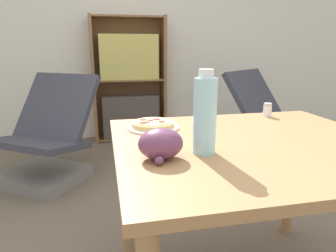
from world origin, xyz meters
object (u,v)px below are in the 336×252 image
Objects in this scene: pizza_on_plate at (153,125)px; salt_shaker at (267,110)px; bookshelf at (130,85)px; lounge_chair_far at (269,132)px; grape_bunch at (160,144)px; drink_bottle at (205,115)px; lounge_chair_near at (47,148)px.

salt_shaker is (0.63, 0.11, 0.02)m from pizza_on_plate.
salt_shaker is at bearing -76.30° from bookshelf.
salt_shaker is 1.49m from lounge_chair_far.
drink_bottle is (0.16, 0.02, 0.08)m from grape_bunch.
grape_bunch is 2.25m from lounge_chair_far.
lounge_chair_near reaches higher than salt_shaker.
grape_bunch is 0.83m from salt_shaker.
bookshelf reaches higher than salt_shaker.
salt_shaker is at bearing 36.28° from grape_bunch.
pizza_on_plate is 0.38m from grape_bunch.
bookshelf is at bearing 87.11° from grape_bunch.
grape_bunch is at bearing -171.10° from drink_bottle.
bookshelf reaches higher than pizza_on_plate.
salt_shaker reaches higher than pizza_on_plate.
drink_bottle reaches higher than lounge_chair_far.
pizza_on_plate is 1.52m from lounge_chair_near.
lounge_chair_near is 1.38m from bookshelf.
grape_bunch is 0.15× the size of lounge_chair_near.
bookshelf is (-0.54, 2.20, -0.12)m from salt_shaker.
grape_bunch is 2.70m from bookshelf.
lounge_chair_near is at bearing -127.57° from bookshelf.
bookshelf is (-0.02, 2.66, -0.22)m from drink_bottle.
pizza_on_plate is 2.31m from bookshelf.
drink_bottle is at bearing -71.16° from pizza_on_plate.
bookshelf is at bearing 86.30° from lounge_chair_near.
lounge_chair_near reaches higher than grape_bunch.
grape_bunch is 1.85m from lounge_chair_near.
lounge_chair_far is at bearing 43.22° from pizza_on_plate.
pizza_on_plate is 0.16× the size of bookshelf.
lounge_chair_near is at bearing 119.30° from pizza_on_plate.
salt_shaker is at bearing -157.88° from lounge_chair_far.
drink_bottle is at bearing -137.62° from salt_shaker.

